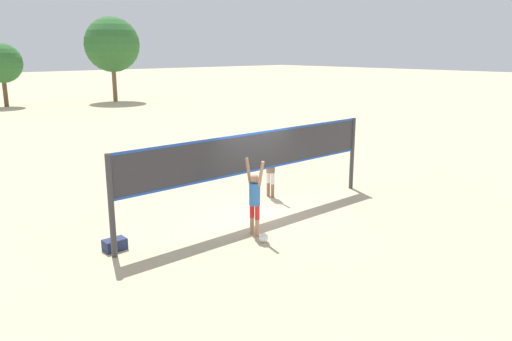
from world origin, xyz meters
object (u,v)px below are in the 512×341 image
object	(u,v)px
volleyball	(264,238)
tree_right_cluster	(2,63)
volleyball_net	(256,158)
gear_bag	(115,245)
player_blocker	(271,166)
player_spiker	(255,196)
tree_left_cluster	(112,45)

from	to	relation	value
volleyball	tree_right_cluster	bearing A→B (deg)	83.14
volleyball_net	tree_right_cluster	size ratio (longest dim) A/B	1.72
volleyball	gear_bag	world-z (taller)	gear_bag
player_blocker	player_spiker	bearing A→B (deg)	-50.11
gear_bag	volleyball_net	bearing A→B (deg)	-4.84
player_blocker	tree_right_cluster	bearing A→B (deg)	177.35
volleyball_net	player_blocker	xyz separation A→B (m)	(1.59, 1.09, -0.64)
tree_left_cluster	volleyball_net	bearing A→B (deg)	-110.06
player_spiker	tree_right_cluster	bearing A→B (deg)	-6.71
player_spiker	tree_right_cluster	size ratio (longest dim) A/B	0.39
volleyball	tree_left_cluster	bearing A→B (deg)	69.05
player_spiker	player_blocker	world-z (taller)	player_spiker
volleyball_net	volleyball	bearing A→B (deg)	-126.42
player_spiker	volleyball	distance (m)	1.06
tree_right_cluster	volleyball	bearing A→B (deg)	-96.86
player_spiker	player_blocker	distance (m)	3.43
player_spiker	tree_left_cluster	bearing A→B (deg)	-21.01
player_blocker	tree_right_cluster	world-z (taller)	tree_right_cluster
player_spiker	gear_bag	world-z (taller)	player_spiker
volleyball	tree_right_cluster	xyz separation A→B (m)	(4.33, 35.95, 3.39)
player_blocker	gear_bag	distance (m)	5.85
gear_bag	tree_right_cluster	world-z (taller)	tree_right_cluster
tree_left_cluster	tree_right_cluster	xyz separation A→B (m)	(-8.68, 1.99, -1.50)
gear_bag	player_spiker	bearing A→B (deg)	-25.28
volleyball	player_spiker	bearing A→B (deg)	72.89
player_spiker	gear_bag	xyz separation A→B (m)	(-3.10, 1.46, -0.90)
player_blocker	tree_left_cluster	xyz separation A→B (m)	(10.22, 31.25, 3.98)
volleyball_net	volleyball	distance (m)	2.54
player_spiker	volleyball_net	bearing A→B (deg)	-43.08
gear_bag	tree_left_cluster	size ratio (longest dim) A/B	0.07
volleyball	tree_left_cluster	xyz separation A→B (m)	(13.00, 33.96, 4.89)
player_spiker	tree_left_cluster	size ratio (longest dim) A/B	0.27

